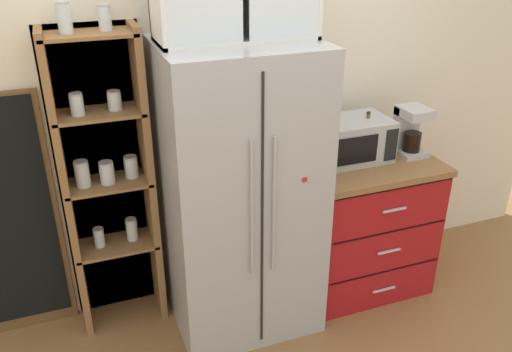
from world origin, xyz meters
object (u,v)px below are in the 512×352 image
object	(u,v)px
coffee_maker	(410,130)
chalkboard_menu	(3,222)
microwave	(353,139)
mug_cream	(368,152)
refrigerator	(240,192)
bottle_amber	(366,137)
bottle_clear	(369,144)
mug_navy	(363,149)

from	to	relation	value
coffee_maker	chalkboard_menu	size ratio (longest dim) A/B	0.21
microwave	mug_cream	xyz separation A→B (m)	(0.09, -0.04, -0.08)
refrigerator	bottle_amber	distance (m)	0.88
coffee_maker	mug_cream	size ratio (longest dim) A/B	2.49
refrigerator	bottle_clear	world-z (taller)	refrigerator
microwave	chalkboard_menu	world-z (taller)	chalkboard_menu
mug_cream	bottle_clear	size ratio (longest dim) A/B	0.51
bottle_clear	chalkboard_menu	xyz separation A→B (m)	(-2.15, 0.30, -0.28)
mug_navy	bottle_amber	distance (m)	0.09
refrigerator	bottle_amber	bearing A→B (deg)	5.16
refrigerator	mug_cream	size ratio (longest dim) A/B	13.79
microwave	bottle_amber	world-z (taller)	bottle_amber
mug_navy	chalkboard_menu	xyz separation A→B (m)	(-2.15, 0.23, -0.22)
mug_cream	refrigerator	bearing A→B (deg)	-177.31
coffee_maker	bottle_clear	size ratio (longest dim) A/B	1.26
coffee_maker	mug_cream	world-z (taller)	coffee_maker
mug_navy	chalkboard_menu	bearing A→B (deg)	174.00
microwave	coffee_maker	xyz separation A→B (m)	(0.38, -0.04, 0.03)
mug_navy	bottle_clear	bearing A→B (deg)	-91.34
refrigerator	bottle_clear	size ratio (longest dim) A/B	6.99
coffee_maker	bottle_amber	distance (m)	0.30
coffee_maker	mug_navy	size ratio (longest dim) A/B	2.59
refrigerator	mug_navy	size ratio (longest dim) A/B	14.34
refrigerator	mug_navy	xyz separation A→B (m)	(0.86, 0.11, 0.10)
mug_cream	chalkboard_menu	world-z (taller)	chalkboard_menu
microwave	bottle_amber	size ratio (longest dim) A/B	1.47
bottle_amber	refrigerator	bearing A→B (deg)	-174.84
mug_cream	bottle_amber	distance (m)	0.09
microwave	mug_cream	world-z (taller)	microwave
mug_navy	bottle_clear	xyz separation A→B (m)	(-0.00, -0.07, 0.06)
bottle_clear	mug_navy	bearing A→B (deg)	88.66
bottle_amber	bottle_clear	bearing A→B (deg)	-90.00
refrigerator	microwave	size ratio (longest dim) A/B	3.90
microwave	bottle_amber	bearing A→B (deg)	-4.22
refrigerator	coffee_maker	xyz separation A→B (m)	(1.15, 0.04, 0.21)
microwave	mug_cream	distance (m)	0.13
refrigerator	coffee_maker	bearing A→B (deg)	2.10
mug_navy	mug_cream	bearing A→B (deg)	-90.16
refrigerator	bottle_clear	distance (m)	0.88
bottle_clear	coffee_maker	bearing A→B (deg)	1.61
coffee_maker	mug_navy	xyz separation A→B (m)	(-0.29, 0.06, -0.11)
microwave	mug_navy	size ratio (longest dim) A/B	3.67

